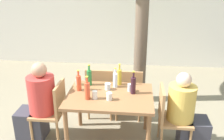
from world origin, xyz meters
TOP-DOWN VIEW (x-y plane):
  - cafe_building_wall at (0.00, 3.43)m, footprint 10.00×0.08m
  - dining_table_front at (0.00, 0.00)m, footprint 1.18×0.88m
  - patio_chair_0 at (-0.82, 0.00)m, footprint 0.44×0.44m
  - patio_chair_1 at (0.82, 0.00)m, footprint 0.44×0.44m
  - patio_chair_2 at (-0.24, 0.67)m, footprint 0.44×0.44m
  - patio_chair_3 at (0.24, 0.67)m, footprint 0.44×0.44m
  - person_seated_0 at (-1.05, -0.00)m, footprint 0.59×0.38m
  - person_seated_1 at (1.06, -0.00)m, footprint 0.58×0.36m
  - green_bottle_0 at (-0.34, 0.30)m, footprint 0.07×0.07m
  - soda_bottle_1 at (-0.28, -0.15)m, footprint 0.07×0.07m
  - water_bottle_2 at (0.05, 0.27)m, footprint 0.06×0.06m
  - oil_cruet_3 at (0.10, 0.36)m, footprint 0.07×0.07m
  - wine_bottle_4 at (0.31, 0.08)m, footprint 0.07×0.07m
  - soda_bottle_5 at (-0.45, 0.10)m, footprint 0.07×0.07m
  - drinking_glass_0 at (0.27, 0.15)m, footprint 0.06×0.06m
  - drinking_glass_1 at (0.01, -0.14)m, footprint 0.08×0.08m
  - drinking_glass_2 at (-0.18, -0.13)m, footprint 0.07×0.07m
  - drinking_glass_3 at (-0.05, 0.17)m, footprint 0.08×0.08m
  - drinking_glass_4 at (-0.51, 0.29)m, footprint 0.07×0.07m

SIDE VIEW (x-z plane):
  - person_seated_1 at x=1.06m, z-range -0.06..1.07m
  - patio_chair_0 at x=-0.82m, z-range 0.06..0.96m
  - patio_chair_1 at x=0.82m, z-range 0.06..0.96m
  - patio_chair_2 at x=-0.24m, z-range 0.06..0.96m
  - patio_chair_3 at x=0.24m, z-range 0.06..0.96m
  - person_seated_0 at x=-1.05m, z-range -0.06..1.14m
  - dining_table_front at x=0.00m, z-range 0.29..1.05m
  - drinking_glass_4 at x=-0.51m, z-range 0.76..0.85m
  - drinking_glass_3 at x=-0.05m, z-range 0.76..0.86m
  - drinking_glass_1 at x=0.01m, z-range 0.76..0.87m
  - drinking_glass_0 at x=0.27m, z-range 0.76..0.87m
  - drinking_glass_2 at x=-0.18m, z-range 0.76..0.88m
  - water_bottle_2 at x=0.05m, z-range 0.73..1.03m
  - soda_bottle_5 at x=-0.45m, z-range 0.73..1.04m
  - green_bottle_0 at x=-0.34m, z-range 0.73..1.05m
  - soda_bottle_1 at x=-0.28m, z-range 0.73..1.05m
  - oil_cruet_3 at x=0.10m, z-range 0.73..1.05m
  - wine_bottle_4 at x=0.31m, z-range 0.73..1.06m
  - cafe_building_wall at x=0.00m, z-range 0.00..2.80m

